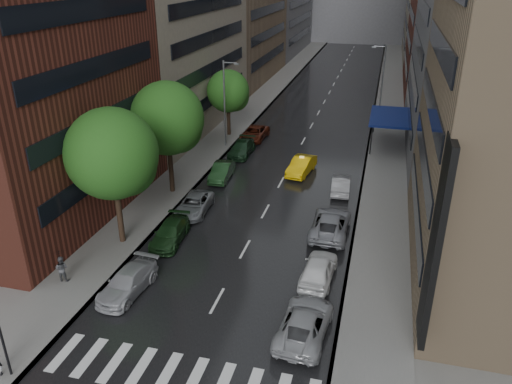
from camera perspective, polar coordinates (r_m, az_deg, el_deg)
ground at (r=27.01m, az=-7.30°, el=-17.16°), size 220.00×220.00×0.00m
road at (r=71.28m, az=7.61°, el=9.79°), size 14.00×140.00×0.01m
sidewalk_left at (r=72.85m, az=0.47°, el=10.38°), size 4.00×140.00×0.15m
sidewalk_right at (r=70.79m, az=14.93°, el=9.14°), size 4.00×140.00×0.15m
crosswalk at (r=25.61m, az=-8.58°, el=-20.06°), size 13.15×2.80×0.01m
tree_near at (r=33.91m, az=-16.16°, el=4.21°), size 6.10×6.10×9.72m
tree_mid at (r=41.35m, az=-10.12°, el=8.28°), size 6.02×6.02×9.59m
tree_far at (r=56.40m, az=-3.22°, el=11.43°), size 4.71×4.71×7.51m
taxi at (r=46.83m, az=5.22°, el=3.01°), size 2.36×4.94×1.56m
parked_cars_left at (r=43.65m, az=-4.82°, el=1.27°), size 2.59×34.79×1.47m
parked_cars_right at (r=33.54m, az=7.78°, el=-6.40°), size 2.77×23.83×1.60m
ped_black_umbrella at (r=32.81m, az=-21.43°, el=-7.55°), size 0.96×0.98×2.09m
traffic_light at (r=26.54m, az=-27.01°, el=-14.79°), size 0.18×0.15×3.45m
street_lamp_left at (r=52.69m, az=-3.54°, el=10.21°), size 1.74×0.22×9.00m
street_lamp_right at (r=64.83m, az=14.17°, el=12.25°), size 1.74×0.22×9.00m
awning at (r=55.51m, az=15.00°, el=8.29°), size 4.00×8.00×3.12m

